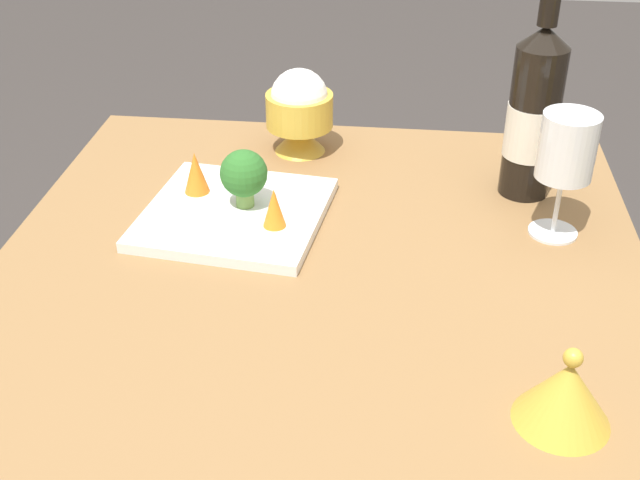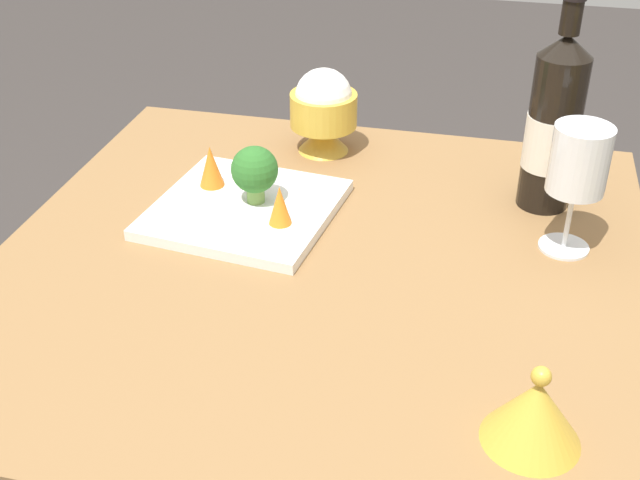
% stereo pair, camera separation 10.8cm
% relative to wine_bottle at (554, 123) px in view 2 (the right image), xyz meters
% --- Properties ---
extents(dining_table, '(0.87, 0.87, 0.74)m').
position_rel_wine_bottle_xyz_m(dining_table, '(0.29, 0.22, -0.22)').
color(dining_table, olive).
rests_on(dining_table, ground_plane).
extents(wine_bottle, '(0.08, 0.08, 0.33)m').
position_rel_wine_bottle_xyz_m(wine_bottle, '(0.00, 0.00, 0.00)').
color(wine_bottle, black).
rests_on(wine_bottle, dining_table).
extents(wine_glass, '(0.08, 0.08, 0.18)m').
position_rel_wine_bottle_xyz_m(wine_glass, '(-0.03, 0.12, -0.00)').
color(wine_glass, white).
rests_on(wine_glass, dining_table).
extents(rice_bowl, '(0.11, 0.11, 0.14)m').
position_rel_wine_bottle_xyz_m(rice_bowl, '(0.36, -0.10, -0.06)').
color(rice_bowl, gold).
rests_on(rice_bowl, dining_table).
extents(rice_bowl_lid, '(0.10, 0.10, 0.09)m').
position_rel_wine_bottle_xyz_m(rice_bowl_lid, '(0.01, 0.49, -0.09)').
color(rice_bowl_lid, gold).
rests_on(rice_bowl_lid, dining_table).
extents(serving_plate, '(0.28, 0.28, 0.02)m').
position_rel_wine_bottle_xyz_m(serving_plate, '(0.42, 0.13, -0.12)').
color(serving_plate, white).
rests_on(serving_plate, dining_table).
extents(broccoli_floret, '(0.07, 0.07, 0.09)m').
position_rel_wine_bottle_xyz_m(broccoli_floret, '(0.41, 0.12, -0.06)').
color(broccoli_floret, '#729E4C').
rests_on(broccoli_floret, serving_plate).
extents(carrot_garnish_left, '(0.03, 0.03, 0.06)m').
position_rel_wine_bottle_xyz_m(carrot_garnish_left, '(0.36, 0.17, -0.08)').
color(carrot_garnish_left, orange).
rests_on(carrot_garnish_left, serving_plate).
extents(carrot_garnish_right, '(0.04, 0.04, 0.06)m').
position_rel_wine_bottle_xyz_m(carrot_garnish_right, '(0.49, 0.08, -0.08)').
color(carrot_garnish_right, orange).
rests_on(carrot_garnish_right, serving_plate).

